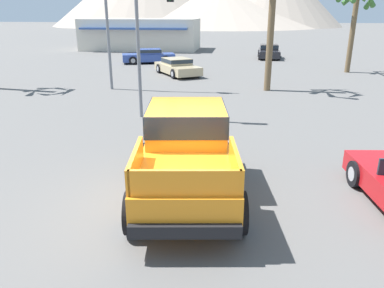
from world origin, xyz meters
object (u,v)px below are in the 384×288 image
Objects in this scene: parked_car_blue at (149,56)px; orange_pickup_truck at (186,148)px; parked_car_dark at (269,51)px; parked_car_tan at (177,66)px; traffic_light_main at (134,13)px; palm_tree_tall at (356,7)px.

orange_pickup_truck is at bearing 177.27° from parked_car_blue.
orange_pickup_truck is 29.17m from parked_car_dark.
traffic_light_main reaches higher than parked_car_tan.
orange_pickup_truck is 1.08× the size of parked_car_blue.
parked_car_dark is (3.75, 28.92, -0.48)m from orange_pickup_truck.
parked_car_blue reaches higher than parked_car_tan.
parked_car_dark is 18.92m from traffic_light_main.
traffic_light_main is 15.87m from palm_tree_tall.
traffic_light_main is at bearing 64.49° from parked_car_dark.
orange_pickup_truck is 0.86× the size of palm_tree_tall.
palm_tree_tall reaches higher than parked_car_dark.
parked_car_dark is 0.77× the size of traffic_light_main.
parked_car_dark is at bearing 75.05° from orange_pickup_truck.
traffic_light_main is at bearing 172.03° from parked_car_blue.
palm_tree_tall is (15.61, -3.21, 3.86)m from parked_car_blue.
palm_tree_tall is (13.47, 8.37, 0.38)m from traffic_light_main.
parked_car_blue is 1.01× the size of parked_car_tan.
parked_car_blue is 0.80× the size of palm_tree_tall.
parked_car_tan is at bearing 76.36° from traffic_light_main.
parked_car_blue is 6.96m from parked_car_tan.
parked_car_tan is at bearing 58.87° from parked_car_dark.
parked_car_dark is 0.96× the size of parked_car_blue.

